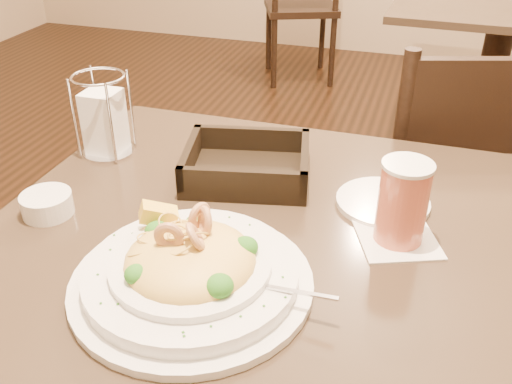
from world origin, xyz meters
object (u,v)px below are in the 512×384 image
(bread_basket, at_px, (247,167))
(butter_ramekin, at_px, (47,204))
(drink_glass, at_px, (403,203))
(side_plate, at_px, (383,202))
(dining_chair_near, at_px, (446,192))
(napkin_caddy, at_px, (104,120))
(pasta_bowl, at_px, (191,268))
(main_table, at_px, (253,345))
(background_table, at_px, (495,55))
(dining_chair_far, at_px, (302,1))

(bread_basket, bearing_deg, butter_ramekin, -142.29)
(drink_glass, distance_m, side_plate, 0.12)
(dining_chair_near, relative_size, napkin_caddy, 5.49)
(pasta_bowl, distance_m, butter_ramekin, 0.33)
(napkin_caddy, height_order, side_plate, napkin_caddy)
(butter_ramekin, bearing_deg, dining_chair_near, 46.66)
(main_table, relative_size, butter_ramekin, 10.31)
(butter_ramekin, bearing_deg, drink_glass, 10.07)
(pasta_bowl, height_order, bread_basket, pasta_bowl)
(main_table, xyz_separation_m, bread_basket, (-0.07, 0.19, 0.26))
(bread_basket, bearing_deg, dining_chair_near, 51.73)
(background_table, relative_size, dining_chair_far, 1.00)
(main_table, height_order, bread_basket, bread_basket)
(bread_basket, relative_size, butter_ramekin, 3.06)
(main_table, distance_m, dining_chair_near, 0.77)
(background_table, height_order, dining_chair_near, dining_chair_near)
(main_table, relative_size, dining_chair_far, 0.97)
(background_table, relative_size, napkin_caddy, 5.49)
(background_table, height_order, side_plate, side_plate)
(dining_chair_far, bearing_deg, side_plate, 84.61)
(drink_glass, height_order, napkin_caddy, napkin_caddy)
(main_table, distance_m, napkin_caddy, 0.53)
(drink_glass, bearing_deg, pasta_bowl, -142.89)
(dining_chair_far, height_order, pasta_bowl, dining_chair_far)
(dining_chair_far, bearing_deg, dining_chair_near, 91.71)
(bread_basket, xyz_separation_m, napkin_caddy, (-0.31, 0.01, 0.05))
(background_table, bearing_deg, dining_chair_near, -97.90)
(background_table, xyz_separation_m, butter_ramekin, (-0.86, -1.98, 0.26))
(background_table, height_order, butter_ramekin, butter_ramekin)
(drink_glass, distance_m, butter_ramekin, 0.60)
(dining_chair_near, relative_size, bread_basket, 3.48)
(main_table, height_order, pasta_bowl, pasta_bowl)
(dining_chair_far, bearing_deg, pasta_bowl, 78.51)
(main_table, distance_m, side_plate, 0.35)
(background_table, height_order, napkin_caddy, napkin_caddy)
(main_table, bearing_deg, napkin_caddy, 151.42)
(napkin_caddy, distance_m, side_plate, 0.57)
(background_table, xyz_separation_m, bread_basket, (-0.57, -1.76, 0.26))
(dining_chair_near, bearing_deg, dining_chair_far, -83.90)
(bread_basket, distance_m, side_plate, 0.26)
(drink_glass, bearing_deg, side_plate, 109.38)
(background_table, distance_m, drink_glass, 1.92)
(pasta_bowl, bearing_deg, butter_ramekin, 161.89)
(side_plate, bearing_deg, drink_glass, -70.62)
(side_plate, bearing_deg, dining_chair_far, 106.33)
(background_table, bearing_deg, main_table, -104.35)
(dining_chair_near, xyz_separation_m, pasta_bowl, (-0.37, -0.83, 0.28))
(drink_glass, height_order, bread_basket, drink_glass)
(napkin_caddy, bearing_deg, main_table, -28.58)
(main_table, bearing_deg, bread_basket, 110.70)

